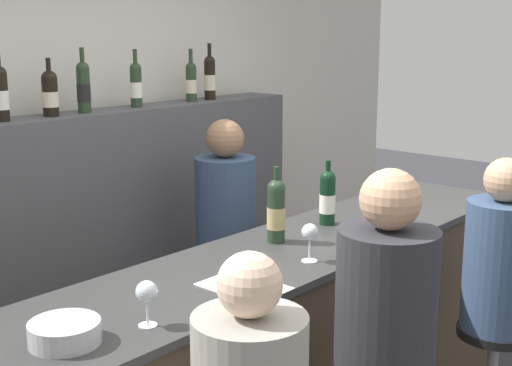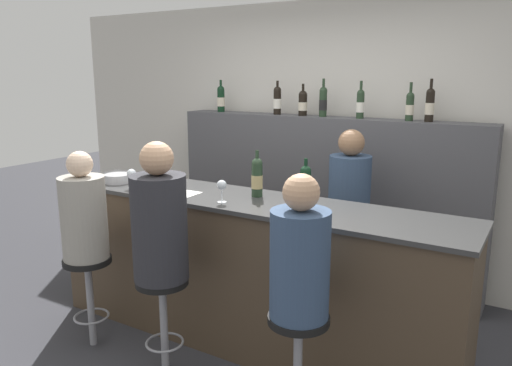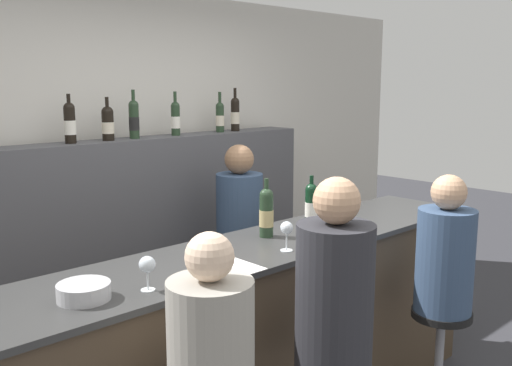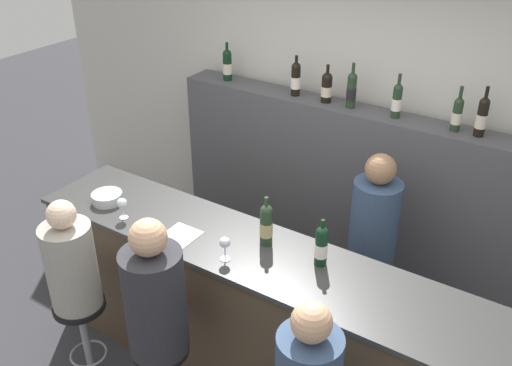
{
  "view_description": "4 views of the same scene",
  "coord_description": "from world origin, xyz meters",
  "px_view_note": "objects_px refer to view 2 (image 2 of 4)",
  "views": [
    {
      "loc": [
        -2.22,
        -1.49,
        1.99
      ],
      "look_at": [
        -0.14,
        0.34,
        1.39
      ],
      "focal_mm": 50.0,
      "sensor_mm": 36.0,
      "label": 1
    },
    {
      "loc": [
        1.81,
        -2.54,
        1.94
      ],
      "look_at": [
        0.12,
        0.26,
        1.22
      ],
      "focal_mm": 35.0,
      "sensor_mm": 36.0,
      "label": 2
    },
    {
      "loc": [
        -2.1,
        -1.83,
        1.93
      ],
      "look_at": [
        -0.15,
        0.26,
        1.43
      ],
      "focal_mm": 40.0,
      "sensor_mm": 36.0,
      "label": 3
    },
    {
      "loc": [
        1.58,
        -2.05,
        3.12
      ],
      "look_at": [
        0.01,
        0.33,
        1.53
      ],
      "focal_mm": 40.0,
      "sensor_mm": 36.0,
      "label": 4
    }
  ],
  "objects_px": {
    "wine_bottle_backbar_3": "(323,101)",
    "wine_glass_1": "(222,186)",
    "wine_bottle_backbar_0": "(221,99)",
    "guest_seated_middle": "(159,221)",
    "wine_bottle_backbar_1": "(277,100)",
    "guest_seated_right": "(300,257)",
    "wine_bottle_backbar_5": "(410,106)",
    "wine_bottle_counter_1": "(305,184)",
    "wine_bottle_backbar_6": "(430,105)",
    "metal_bowl": "(118,178)",
    "bar_stool_left": "(89,278)",
    "bar_stool_middle": "(163,301)",
    "wine_glass_0": "(131,174)",
    "bartender": "(348,231)",
    "wine_bottle_counter_0": "(257,177)",
    "wine_bottle_backbar_2": "(303,103)",
    "bar_stool_right": "(298,342)",
    "wine_bottle_backbar_4": "(360,104)",
    "guest_seated_left": "(83,213)"
  },
  "relations": [
    {
      "from": "wine_bottle_backbar_0",
      "to": "guest_seated_middle",
      "type": "distance_m",
      "value": 2.26
    },
    {
      "from": "wine_bottle_backbar_1",
      "to": "wine_glass_0",
      "type": "bearing_deg",
      "value": -105.14
    },
    {
      "from": "metal_bowl",
      "to": "bar_stool_left",
      "type": "distance_m",
      "value": 0.84
    },
    {
      "from": "wine_bottle_backbar_2",
      "to": "wine_bottle_backbar_5",
      "type": "distance_m",
      "value": 0.97
    },
    {
      "from": "wine_glass_0",
      "to": "wine_bottle_backbar_6",
      "type": "bearing_deg",
      "value": 40.1
    },
    {
      "from": "wine_bottle_backbar_5",
      "to": "bar_stool_left",
      "type": "height_order",
      "value": "wine_bottle_backbar_5"
    },
    {
      "from": "wine_bottle_counter_0",
      "to": "wine_bottle_counter_1",
      "type": "distance_m",
      "value": 0.37
    },
    {
      "from": "wine_bottle_backbar_4",
      "to": "wine_glass_0",
      "type": "bearing_deg",
      "value": -128.89
    },
    {
      "from": "wine_bottle_backbar_1",
      "to": "guest_seated_right",
      "type": "xyz_separation_m",
      "value": [
        1.22,
        -1.97,
        -0.68
      ]
    },
    {
      "from": "bar_stool_middle",
      "to": "bartender",
      "type": "bearing_deg",
      "value": 63.81
    },
    {
      "from": "wine_bottle_backbar_2",
      "to": "wine_glass_1",
      "type": "bearing_deg",
      "value": -84.47
    },
    {
      "from": "wine_glass_1",
      "to": "guest_seated_middle",
      "type": "height_order",
      "value": "guest_seated_middle"
    },
    {
      "from": "bar_stool_right",
      "to": "guest_seated_middle",
      "type": "bearing_deg",
      "value": 180.0
    },
    {
      "from": "wine_bottle_counter_0",
      "to": "wine_glass_1",
      "type": "bearing_deg",
      "value": -113.35
    },
    {
      "from": "wine_bottle_backbar_6",
      "to": "wine_bottle_counter_1",
      "type": "bearing_deg",
      "value": -111.43
    },
    {
      "from": "wine_bottle_counter_1",
      "to": "bartender",
      "type": "height_order",
      "value": "bartender"
    },
    {
      "from": "bar_stool_left",
      "to": "guest_seated_middle",
      "type": "relative_size",
      "value": 0.76
    },
    {
      "from": "bar_stool_left",
      "to": "bar_stool_middle",
      "type": "height_order",
      "value": "same"
    },
    {
      "from": "wine_bottle_backbar_4",
      "to": "wine_bottle_backbar_3",
      "type": "bearing_deg",
      "value": 180.0
    },
    {
      "from": "wine_bottle_counter_1",
      "to": "wine_bottle_backbar_3",
      "type": "relative_size",
      "value": 0.9
    },
    {
      "from": "wine_bottle_backbar_1",
      "to": "metal_bowl",
      "type": "xyz_separation_m",
      "value": [
        -0.65,
        -1.44,
        -0.57
      ]
    },
    {
      "from": "wine_bottle_backbar_5",
      "to": "wine_bottle_backbar_6",
      "type": "bearing_deg",
      "value": 0.0
    },
    {
      "from": "wine_glass_0",
      "to": "bar_stool_right",
      "type": "height_order",
      "value": "wine_glass_0"
    },
    {
      "from": "wine_glass_1",
      "to": "wine_bottle_backbar_5",
      "type": "bearing_deg",
      "value": 61.58
    },
    {
      "from": "wine_bottle_backbar_0",
      "to": "bar_stool_middle",
      "type": "xyz_separation_m",
      "value": [
        0.91,
        -1.97,
        -1.17
      ]
    },
    {
      "from": "wine_bottle_counter_1",
      "to": "bar_stool_middle",
      "type": "xyz_separation_m",
      "value": [
        -0.65,
        -0.71,
        -0.7
      ]
    },
    {
      "from": "wine_bottle_counter_0",
      "to": "bar_stool_right",
      "type": "relative_size",
      "value": 0.49
    },
    {
      "from": "wine_bottle_backbar_5",
      "to": "wine_bottle_backbar_3",
      "type": "bearing_deg",
      "value": 180.0
    },
    {
      "from": "guest_seated_right",
      "to": "guest_seated_middle",
      "type": "bearing_deg",
      "value": 180.0
    },
    {
      "from": "wine_bottle_backbar_5",
      "to": "bar_stool_middle",
      "type": "relative_size",
      "value": 0.47
    },
    {
      "from": "wine_glass_1",
      "to": "wine_bottle_backbar_0",
      "type": "bearing_deg",
      "value": 124.92
    },
    {
      "from": "bartender",
      "to": "guest_seated_right",
      "type": "bearing_deg",
      "value": -79.39
    },
    {
      "from": "wine_bottle_backbar_5",
      "to": "guest_seated_left",
      "type": "xyz_separation_m",
      "value": [
        -1.68,
        -1.97,
        -0.68
      ]
    },
    {
      "from": "wine_bottle_backbar_3",
      "to": "wine_glass_1",
      "type": "bearing_deg",
      "value": -92.02
    },
    {
      "from": "wine_bottle_counter_1",
      "to": "wine_bottle_backbar_5",
      "type": "relative_size",
      "value": 0.97
    },
    {
      "from": "wine_bottle_counter_1",
      "to": "bar_stool_right",
      "type": "bearing_deg",
      "value": -66.23
    },
    {
      "from": "bar_stool_middle",
      "to": "guest_seated_right",
      "type": "xyz_separation_m",
      "value": [
        0.96,
        0.0,
        0.49
      ]
    },
    {
      "from": "wine_glass_0",
      "to": "bar_stool_left",
      "type": "height_order",
      "value": "wine_glass_0"
    },
    {
      "from": "wine_bottle_backbar_5",
      "to": "wine_bottle_counter_1",
      "type": "bearing_deg",
      "value": -104.92
    },
    {
      "from": "bar_stool_middle",
      "to": "bar_stool_right",
      "type": "xyz_separation_m",
      "value": [
        0.96,
        0.0,
        0.0
      ]
    },
    {
      "from": "wine_bottle_backbar_3",
      "to": "wine_glass_0",
      "type": "distance_m",
      "value": 1.83
    },
    {
      "from": "wine_bottle_backbar_3",
      "to": "bar_stool_right",
      "type": "bearing_deg",
      "value": -69.15
    },
    {
      "from": "wine_bottle_counter_1",
      "to": "wine_bottle_backbar_2",
      "type": "distance_m",
      "value": 1.48
    },
    {
      "from": "wine_bottle_backbar_1",
      "to": "wine_bottle_backbar_6",
      "type": "bearing_deg",
      "value": 0.0
    },
    {
      "from": "wine_bottle_backbar_2",
      "to": "wine_bottle_backbar_6",
      "type": "height_order",
      "value": "wine_bottle_backbar_6"
    },
    {
      "from": "metal_bowl",
      "to": "bar_stool_right",
      "type": "bearing_deg",
      "value": -15.88
    },
    {
      "from": "wine_glass_0",
      "to": "guest_seated_right",
      "type": "relative_size",
      "value": 0.19
    },
    {
      "from": "wine_bottle_backbar_4",
      "to": "wine_bottle_backbar_6",
      "type": "relative_size",
      "value": 0.94
    },
    {
      "from": "wine_bottle_counter_0",
      "to": "guest_seated_left",
      "type": "bearing_deg",
      "value": -143.6
    },
    {
      "from": "bar_stool_left",
      "to": "bartender",
      "type": "distance_m",
      "value": 2.0
    }
  ]
}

